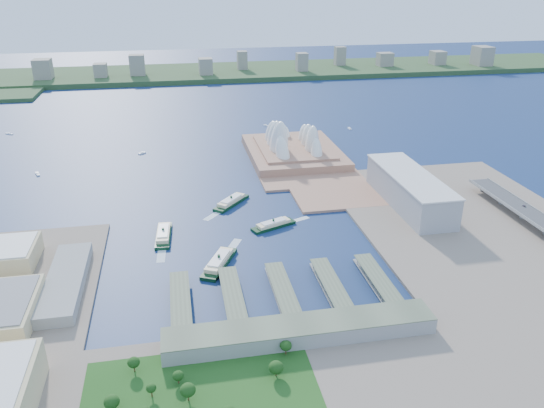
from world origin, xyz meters
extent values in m
plane|color=#101F4E|center=(0.00, 0.00, 0.00)|extent=(3000.00, 3000.00, 0.00)
cube|color=gray|center=(240.00, -50.00, 1.50)|extent=(240.00, 500.00, 3.00)
cube|color=#9F6F57|center=(107.50, 260.00, 1.50)|extent=(135.00, 220.00, 3.00)
cube|color=#2D4926|center=(0.00, 980.00, 6.00)|extent=(2200.00, 260.00, 12.00)
cube|color=#939399|center=(195.00, 80.00, 20.50)|extent=(45.00, 155.00, 35.00)
cube|color=gray|center=(15.00, -135.00, 9.00)|extent=(200.00, 28.00, 12.00)
imported|color=slate|center=(304.00, 25.12, 15.57)|extent=(2.00, 4.93, 1.43)
camera|label=1|loc=(-64.71, -441.88, 249.29)|focal=35.00mm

